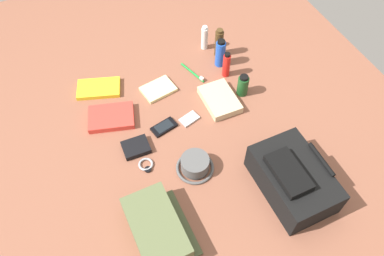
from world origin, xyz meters
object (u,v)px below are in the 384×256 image
(paperback_novel, at_px, (99,88))
(cell_phone, at_px, (164,127))
(folded_towel, at_px, (220,100))
(deodorant_spray, at_px, (220,53))
(media_player, at_px, (189,119))
(notepad, at_px, (158,89))
(sunscreen_spray, at_px, (226,65))
(travel_guidebook, at_px, (111,117))
(shampoo_bottle, at_px, (243,85))
(backpack, at_px, (293,179))
(toothbrush, at_px, (194,73))
(bucket_hat, at_px, (195,165))
(toiletry_pouch, at_px, (157,229))
(cologne_bottle, at_px, (219,43))
(toothpaste_tube, at_px, (205,38))
(wristwatch, at_px, (146,165))
(wallet, at_px, (136,147))

(paperback_novel, relative_size, cell_phone, 1.86)
(folded_towel, bearing_deg, deodorant_spray, 153.86)
(media_player, bearing_deg, notepad, -163.56)
(notepad, bearing_deg, cell_phone, -24.92)
(sunscreen_spray, xyz_separation_m, travel_guidebook, (0.04, -0.59, -0.05))
(shampoo_bottle, bearing_deg, backpack, -6.95)
(backpack, distance_m, toothbrush, 0.73)
(folded_towel, bearing_deg, bucket_hat, -41.63)
(bucket_hat, relative_size, shampoo_bottle, 1.39)
(shampoo_bottle, height_order, paperback_novel, shampoo_bottle)
(media_player, bearing_deg, sunscreen_spray, 124.01)
(toiletry_pouch, height_order, cologne_bottle, cologne_bottle)
(backpack, relative_size, bucket_hat, 2.20)
(sunscreen_spray, height_order, travel_guidebook, sunscreen_spray)
(cologne_bottle, bearing_deg, media_player, -42.69)
(media_player, relative_size, folded_towel, 0.48)
(travel_guidebook, bearing_deg, sunscreen_spray, 94.22)
(toothpaste_tube, distance_m, media_player, 0.49)
(toothpaste_tube, distance_m, sunscreen_spray, 0.22)
(toothpaste_tube, distance_m, cell_phone, 0.56)
(notepad, bearing_deg, backpack, 12.38)
(media_player, relative_size, notepad, 0.64)
(backpack, relative_size, shampoo_bottle, 3.07)
(cologne_bottle, bearing_deg, notepad, -73.46)
(cell_phone, distance_m, wristwatch, 0.20)
(travel_guidebook, distance_m, cell_phone, 0.24)
(paperback_novel, bearing_deg, cell_phone, 31.26)
(paperback_novel, bearing_deg, shampoo_bottle, 64.73)
(backpack, height_order, media_player, backpack)
(cologne_bottle, bearing_deg, folded_towel, -24.85)
(cologne_bottle, relative_size, toothbrush, 0.99)
(backpack, bearing_deg, toiletry_pouch, -93.32)
(toiletry_pouch, xyz_separation_m, travel_guidebook, (-0.58, -0.01, -0.03))
(backpack, xyz_separation_m, folded_towel, (-0.50, -0.06, -0.05))
(sunscreen_spray, bearing_deg, cell_phone, -65.14)
(toothpaste_tube, height_order, toothbrush, toothpaste_tube)
(toiletry_pouch, height_order, bucket_hat, toiletry_pouch)
(cologne_bottle, height_order, folded_towel, cologne_bottle)
(cologne_bottle, distance_m, toothbrush, 0.20)
(travel_guidebook, bearing_deg, deodorant_spray, 101.57)
(wristwatch, xyz_separation_m, notepad, (-0.37, 0.19, 0.00))
(media_player, bearing_deg, toothbrush, 152.12)
(toothpaste_tube, height_order, deodorant_spray, deodorant_spray)
(paperback_novel, bearing_deg, deodorant_spray, 83.13)
(travel_guidebook, bearing_deg, wristwatch, 11.89)
(cologne_bottle, distance_m, wallet, 0.69)
(toothpaste_tube, bearing_deg, cell_phone, -43.36)
(bucket_hat, distance_m, toothpaste_tube, 0.73)
(deodorant_spray, distance_m, sunscreen_spray, 0.08)
(deodorant_spray, xyz_separation_m, media_player, (0.26, -0.28, -0.07))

